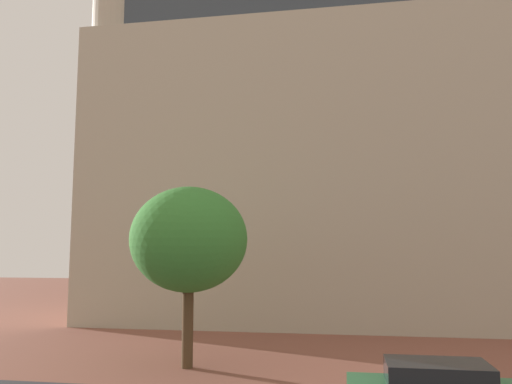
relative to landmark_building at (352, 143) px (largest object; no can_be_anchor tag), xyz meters
The scene contains 2 objects.
landmark_building is the anchor object (origin of this frame).
tree_curb_far 15.51m from the landmark_building, 113.97° to the right, with size 4.02×4.02×6.09m.
Camera 1 is at (1.96, -1.21, 3.84)m, focal length 35.87 mm.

